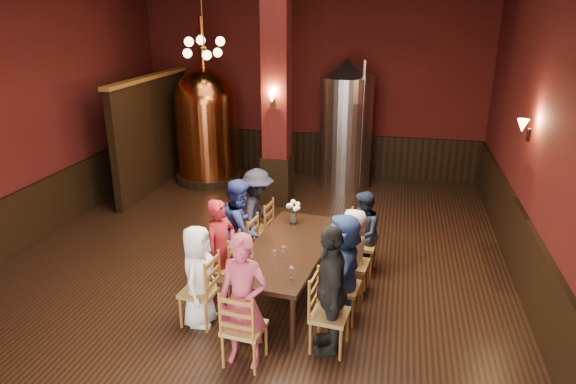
% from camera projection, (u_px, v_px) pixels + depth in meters
% --- Properties ---
extents(room, '(10.00, 10.02, 4.50)m').
position_uv_depth(room, '(251.00, 125.00, 7.36)').
color(room, black).
rests_on(room, ground).
extents(wainscot_right, '(0.08, 9.90, 1.00)m').
position_uv_depth(wainscot_right, '(527.00, 262.00, 7.15)').
color(wainscot_right, black).
rests_on(wainscot_right, ground).
extents(wainscot_back, '(7.90, 0.08, 1.00)m').
position_uv_depth(wainscot_back, '(310.00, 153.00, 12.51)').
color(wainscot_back, black).
rests_on(wainscot_back, ground).
extents(wainscot_left, '(0.08, 9.90, 1.00)m').
position_uv_depth(wainscot_left, '(31.00, 215.00, 8.75)').
color(wainscot_left, black).
rests_on(wainscot_left, ground).
extents(column, '(0.58, 0.58, 4.50)m').
position_uv_depth(column, '(277.00, 94.00, 9.99)').
color(column, '#45110E').
rests_on(column, ground).
extents(partition, '(0.22, 3.50, 2.40)m').
position_uv_depth(partition, '(154.00, 135.00, 11.30)').
color(partition, black).
rests_on(partition, ground).
extents(pendant_cluster, '(0.90, 0.90, 1.70)m').
position_uv_depth(pendant_cluster, '(204.00, 47.00, 10.10)').
color(pendant_cluster, '#A57226').
rests_on(pendant_cluster, room).
extents(sconce_wall, '(0.20, 0.20, 0.36)m').
position_uv_depth(sconce_wall, '(529.00, 129.00, 7.32)').
color(sconce_wall, black).
rests_on(sconce_wall, room).
extents(sconce_column, '(0.20, 0.20, 0.36)m').
position_uv_depth(sconce_column, '(273.00, 99.00, 9.73)').
color(sconce_column, black).
rests_on(sconce_column, column).
extents(dining_table, '(1.24, 2.49, 0.75)m').
position_uv_depth(dining_table, '(288.00, 250.00, 7.05)').
color(dining_table, black).
rests_on(dining_table, ground).
extents(chair_0, '(0.51, 0.51, 0.92)m').
position_uv_depth(chair_0, '(199.00, 291.00, 6.49)').
color(chair_0, olive).
rests_on(chair_0, ground).
extents(person_0, '(0.44, 0.66, 1.34)m').
position_uv_depth(person_0, '(198.00, 276.00, 6.42)').
color(person_0, white).
rests_on(person_0, ground).
extents(chair_1, '(0.51, 0.51, 0.92)m').
position_uv_depth(chair_1, '(222.00, 267.00, 7.09)').
color(chair_1, olive).
rests_on(chair_1, ground).
extents(person_1, '(0.52, 0.62, 1.44)m').
position_uv_depth(person_1, '(221.00, 250.00, 7.00)').
color(person_1, maroon).
rests_on(person_1, ground).
extents(chair_2, '(0.51, 0.51, 0.92)m').
position_uv_depth(chair_2, '(241.00, 247.00, 7.68)').
color(chair_2, olive).
rests_on(chair_2, ground).
extents(person_2, '(0.45, 0.78, 1.52)m').
position_uv_depth(person_2, '(240.00, 229.00, 7.58)').
color(person_2, navy).
rests_on(person_2, ground).
extents(chair_3, '(0.51, 0.51, 0.92)m').
position_uv_depth(chair_3, '(258.00, 230.00, 8.28)').
color(chair_3, olive).
rests_on(chair_3, ground).
extents(person_3, '(0.67, 1.02, 1.47)m').
position_uv_depth(person_3, '(257.00, 214.00, 8.18)').
color(person_3, black).
rests_on(person_3, ground).
extents(chair_4, '(0.51, 0.51, 0.92)m').
position_uv_depth(chair_4, '(330.00, 314.00, 5.99)').
color(chair_4, olive).
rests_on(chair_4, ground).
extents(person_4, '(0.57, 0.99, 1.59)m').
position_uv_depth(person_4, '(331.00, 289.00, 5.87)').
color(person_4, black).
rests_on(person_4, ground).
extents(chair_5, '(0.51, 0.51, 0.92)m').
position_uv_depth(chair_5, '(342.00, 287.00, 6.58)').
color(chair_5, olive).
rests_on(chair_5, ground).
extents(person_5, '(0.47, 1.37, 1.47)m').
position_uv_depth(person_5, '(343.00, 268.00, 6.49)').
color(person_5, '#325198').
rests_on(person_5, ground).
extents(chair_6, '(0.51, 0.51, 0.92)m').
position_uv_depth(chair_6, '(353.00, 264.00, 7.17)').
color(chair_6, olive).
rests_on(chair_6, ground).
extents(person_6, '(0.51, 0.68, 1.27)m').
position_uv_depth(person_6, '(353.00, 252.00, 7.11)').
color(person_6, beige).
rests_on(person_6, ground).
extents(chair_7, '(0.51, 0.51, 0.92)m').
position_uv_depth(chair_7, '(362.00, 244.00, 7.77)').
color(chair_7, olive).
rests_on(chair_7, ground).
extents(person_7, '(0.31, 0.63, 1.29)m').
position_uv_depth(person_7, '(362.00, 233.00, 7.71)').
color(person_7, '#1C2439').
rests_on(person_7, ground).
extents(chair_8, '(0.51, 0.51, 0.92)m').
position_uv_depth(chair_8, '(244.00, 327.00, 5.75)').
color(chair_8, olive).
rests_on(chair_8, ground).
extents(person_8, '(0.61, 0.42, 1.58)m').
position_uv_depth(person_8, '(243.00, 302.00, 5.63)').
color(person_8, '#A1354B').
rests_on(person_8, ground).
extents(copper_kettle, '(1.65, 1.65, 3.67)m').
position_uv_depth(copper_kettle, '(207.00, 124.00, 11.69)').
color(copper_kettle, black).
rests_on(copper_kettle, ground).
extents(steel_vessel, '(1.50, 1.50, 2.84)m').
position_uv_depth(steel_vessel, '(345.00, 124.00, 11.28)').
color(steel_vessel, '#B2B2B7').
rests_on(steel_vessel, ground).
extents(rose_vase, '(0.22, 0.22, 0.37)m').
position_uv_depth(rose_vase, '(293.00, 209.00, 7.69)').
color(rose_vase, white).
rests_on(rose_vase, dining_table).
extents(wine_glass_0, '(0.07, 0.07, 0.17)m').
position_uv_depth(wine_glass_0, '(252.00, 259.00, 6.49)').
color(wine_glass_0, white).
rests_on(wine_glass_0, dining_table).
extents(wine_glass_1, '(0.07, 0.07, 0.17)m').
position_uv_depth(wine_glass_1, '(252.00, 272.00, 6.17)').
color(wine_glass_1, white).
rests_on(wine_glass_1, dining_table).
extents(wine_glass_2, '(0.07, 0.07, 0.17)m').
position_uv_depth(wine_glass_2, '(245.00, 267.00, 6.28)').
color(wine_glass_2, white).
rests_on(wine_glass_2, dining_table).
extents(wine_glass_3, '(0.07, 0.07, 0.17)m').
position_uv_depth(wine_glass_3, '(293.00, 220.00, 7.67)').
color(wine_glass_3, white).
rests_on(wine_glass_3, dining_table).
extents(wine_glass_4, '(0.07, 0.07, 0.17)m').
position_uv_depth(wine_glass_4, '(274.00, 257.00, 6.54)').
color(wine_glass_4, white).
rests_on(wine_glass_4, dining_table).
extents(wine_glass_5, '(0.07, 0.07, 0.17)m').
position_uv_depth(wine_glass_5, '(283.00, 253.00, 6.67)').
color(wine_glass_5, white).
rests_on(wine_glass_5, dining_table).
extents(wine_glass_6, '(0.07, 0.07, 0.17)m').
position_uv_depth(wine_glass_6, '(291.00, 273.00, 6.14)').
color(wine_glass_6, white).
rests_on(wine_glass_6, dining_table).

